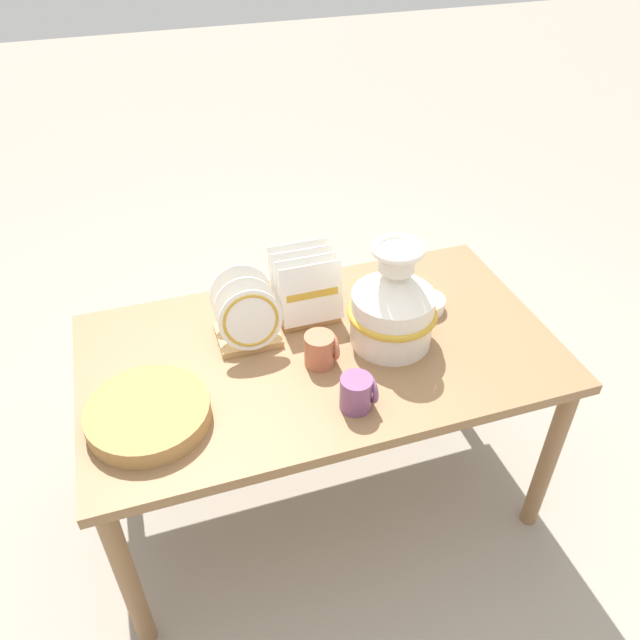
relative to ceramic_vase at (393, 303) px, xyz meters
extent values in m
plane|color=gray|center=(-0.22, 0.03, -0.83)|extent=(14.00, 14.00, 0.00)
cube|color=olive|center=(-0.22, 0.03, -0.16)|extent=(1.43, 0.80, 0.03)
cylinder|color=olive|center=(-0.88, -0.32, -0.50)|extent=(0.06, 0.06, 0.66)
cylinder|color=olive|center=(0.45, -0.32, -0.50)|extent=(0.06, 0.06, 0.66)
cylinder|color=olive|center=(-0.88, 0.38, -0.50)|extent=(0.06, 0.06, 0.66)
cylinder|color=olive|center=(0.45, 0.38, -0.50)|extent=(0.06, 0.06, 0.66)
cylinder|color=white|center=(0.00, 0.00, -0.05)|extent=(0.25, 0.25, 0.17)
cone|color=white|center=(0.00, 0.00, 0.08)|extent=(0.25, 0.25, 0.09)
cylinder|color=white|center=(0.00, 0.00, 0.15)|extent=(0.10, 0.10, 0.07)
torus|color=white|center=(0.00, 0.00, 0.19)|extent=(0.15, 0.15, 0.02)
torus|color=gold|center=(0.00, 0.00, -0.03)|extent=(0.27, 0.27, 0.02)
cube|color=tan|center=(-0.41, 0.15, -0.13)|extent=(0.19, 0.16, 0.02)
cylinder|color=tan|center=(-0.48, 0.21, -0.08)|extent=(0.01, 0.01, 0.08)
cylinder|color=tan|center=(-0.35, 0.21, -0.08)|extent=(0.01, 0.01, 0.08)
cylinder|color=white|center=(-0.41, 0.08, -0.02)|extent=(0.19, 0.05, 0.19)
torus|color=gold|center=(-0.41, 0.08, -0.02)|extent=(0.17, 0.05, 0.16)
cylinder|color=white|center=(-0.41, 0.15, -0.02)|extent=(0.19, 0.05, 0.19)
cylinder|color=white|center=(-0.41, 0.21, -0.02)|extent=(0.19, 0.05, 0.19)
cube|color=tan|center=(-0.21, 0.21, -0.13)|extent=(0.19, 0.16, 0.02)
cylinder|color=tan|center=(-0.27, 0.27, -0.08)|extent=(0.01, 0.01, 0.08)
cylinder|color=tan|center=(-0.14, 0.27, -0.08)|extent=(0.01, 0.01, 0.08)
cube|color=white|center=(-0.21, 0.14, -0.02)|extent=(0.19, 0.05, 0.19)
cube|color=white|center=(-0.21, 0.19, -0.02)|extent=(0.19, 0.05, 0.19)
cube|color=white|center=(-0.21, 0.23, -0.02)|extent=(0.19, 0.05, 0.19)
cube|color=white|center=(-0.21, 0.28, -0.02)|extent=(0.19, 0.05, 0.19)
cube|color=gold|center=(-0.21, 0.14, -0.02)|extent=(0.17, 0.01, 0.02)
cylinder|color=#AD7F47|center=(-0.74, -0.11, -0.14)|extent=(0.33, 0.33, 0.01)
cylinder|color=#AD7F47|center=(-0.74, -0.11, -0.13)|extent=(0.33, 0.33, 0.01)
cylinder|color=#AD7F47|center=(-0.74, -0.11, -0.12)|extent=(0.33, 0.33, 0.01)
cylinder|color=#AD7F47|center=(-0.74, -0.11, -0.11)|extent=(0.33, 0.33, 0.01)
cylinder|color=#AD7F47|center=(-0.74, -0.11, -0.10)|extent=(0.33, 0.33, 0.01)
cylinder|color=#AD7F47|center=(-0.74, -0.11, -0.09)|extent=(0.33, 0.33, 0.01)
cylinder|color=#7A4770|center=(-0.20, -0.23, -0.09)|extent=(0.09, 0.09, 0.10)
torus|color=#7A4770|center=(-0.16, -0.23, -0.09)|extent=(0.02, 0.08, 0.08)
cylinder|color=#B76647|center=(-0.24, -0.03, -0.09)|extent=(0.09, 0.09, 0.10)
torus|color=#B76647|center=(-0.20, -0.03, -0.09)|extent=(0.02, 0.08, 0.08)
cylinder|color=white|center=(0.17, 0.11, -0.12)|extent=(0.13, 0.13, 0.04)
sphere|color=gold|center=(0.15, 0.11, -0.09)|extent=(0.04, 0.04, 0.04)
sphere|color=gold|center=(0.19, 0.12, -0.09)|extent=(0.04, 0.04, 0.04)
sphere|color=gold|center=(0.17, 0.09, -0.09)|extent=(0.04, 0.04, 0.04)
camera|label=1|loc=(-0.66, -1.33, 1.10)|focal=35.00mm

